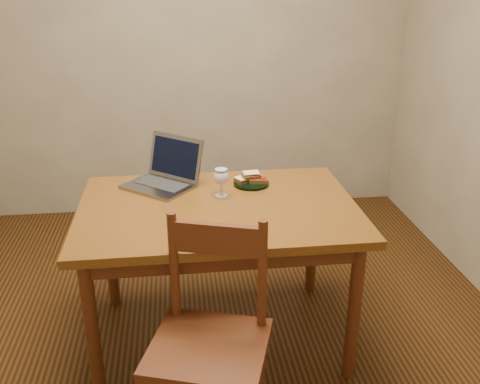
{
  "coord_description": "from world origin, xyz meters",
  "views": [
    {
      "loc": [
        -0.15,
        -2.37,
        1.75
      ],
      "look_at": [
        0.14,
        -0.08,
        0.8
      ],
      "focal_mm": 40.0,
      "sensor_mm": 36.0,
      "label": 1
    }
  ],
  "objects": [
    {
      "name": "back_wall",
      "position": [
        0.0,
        1.61,
        1.3
      ],
      "size": [
        3.2,
        0.02,
        2.6
      ],
      "primitive_type": "cube",
      "color": "gray",
      "rests_on": "floor"
    },
    {
      "name": "chair",
      "position": [
        -0.05,
        -0.71,
        0.5
      ],
      "size": [
        0.54,
        0.53,
        0.46
      ],
      "rotation": [
        0.0,
        0.0,
        -0.31
      ],
      "color": "#411F0D",
      "rests_on": "floor"
    },
    {
      "name": "plate",
      "position": [
        0.23,
        0.16,
        0.75
      ],
      "size": [
        0.18,
        0.18,
        0.02
      ],
      "primitive_type": "cylinder",
      "color": "black",
      "rests_on": "table"
    },
    {
      "name": "sandwich_tomato",
      "position": [
        0.26,
        0.15,
        0.77
      ],
      "size": [
        0.1,
        0.07,
        0.03
      ],
      "primitive_type": null,
      "rotation": [
        0.0,
        0.0,
        -0.12
      ],
      "color": "#381E0C",
      "rests_on": "plate"
    },
    {
      "name": "front_wall",
      "position": [
        0.0,
        -1.61,
        1.3
      ],
      "size": [
        3.2,
        0.02,
        2.6
      ],
      "primitive_type": "cube",
      "color": "gray",
      "rests_on": "floor"
    },
    {
      "name": "sandwich_top",
      "position": [
        0.23,
        0.16,
        0.79
      ],
      "size": [
        0.1,
        0.07,
        0.03
      ],
      "primitive_type": null,
      "rotation": [
        0.0,
        0.0,
        0.17
      ],
      "color": "#381E0C",
      "rests_on": "plate"
    },
    {
      "name": "milk_glass",
      "position": [
        0.06,
        0.03,
        0.81
      ],
      "size": [
        0.07,
        0.07,
        0.14
      ],
      "primitive_type": null,
      "color": "white",
      "rests_on": "table"
    },
    {
      "name": "laptop",
      "position": [
        -0.2,
        0.22,
        0.8
      ],
      "size": [
        0.44,
        0.44,
        0.24
      ],
      "rotation": [
        0.0,
        0.0,
        -0.7
      ],
      "color": "slate",
      "rests_on": "table"
    },
    {
      "name": "sandwich_cheese",
      "position": [
        0.2,
        0.17,
        0.77
      ],
      "size": [
        0.12,
        0.1,
        0.03
      ],
      "primitive_type": null,
      "rotation": [
        0.0,
        0.0,
        0.5
      ],
      "color": "#381E0C",
      "rests_on": "plate"
    },
    {
      "name": "table",
      "position": [
        0.04,
        -0.08,
        0.65
      ],
      "size": [
        1.3,
        0.9,
        0.74
      ],
      "color": "#4E280D",
      "rests_on": "floor"
    },
    {
      "name": "floor",
      "position": [
        0.0,
        0.0,
        -0.01
      ],
      "size": [
        3.2,
        3.2,
        0.02
      ],
      "primitive_type": "cube",
      "color": "black",
      "rests_on": "ground"
    }
  ]
}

